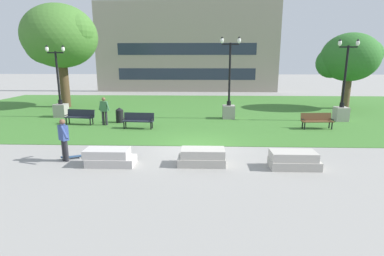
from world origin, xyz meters
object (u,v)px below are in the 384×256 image
lamp_post_right (229,103)px  lamp_post_left (342,105)px  park_bench_near_left (138,119)px  person_bystander_near_lawn (104,110)px  park_bench_far_left (80,116)px  concrete_block_right (294,160)px  concrete_block_center (109,157)px  skateboard (74,156)px  park_bench_near_right (317,120)px  trash_bin (120,115)px  person_skateboarder (64,137)px  concrete_block_left (202,157)px  lamp_post_center (60,103)px

lamp_post_right → lamp_post_left: bearing=-4.3°
park_bench_near_left → person_bystander_near_lawn: person_bystander_near_lawn is taller
park_bench_near_left → park_bench_far_left: 4.01m
concrete_block_right → concrete_block_center: bearing=179.4°
skateboard → park_bench_near_right: size_ratio=0.55×
trash_bin → person_bystander_near_lawn: (-0.70, -0.83, 0.48)m
concrete_block_right → park_bench_near_left: park_bench_near_left is taller
concrete_block_center → skateboard: (-1.69, 0.71, -0.22)m
trash_bin → concrete_block_right: bearing=-42.3°
park_bench_far_left → concrete_block_right: bearing=-33.7°
person_skateboarder → park_bench_near_left: 6.08m
concrete_block_right → person_bystander_near_lawn: 11.78m
concrete_block_center → concrete_block_right: same height
concrete_block_center → park_bench_near_left: size_ratio=1.02×
park_bench_far_left → lamp_post_right: lamp_post_right is taller
park_bench_near_left → lamp_post_left: 13.09m
concrete_block_left → park_bench_near_right: bearing=43.7°
park_bench_near_left → lamp_post_left: (12.82, 2.63, 0.53)m
lamp_post_center → lamp_post_left: bearing=-2.2°
skateboard → park_bench_near_right: (11.89, 5.80, 0.45)m
concrete_block_right → lamp_post_left: bearing=57.6°
skateboard → person_bystander_near_lawn: person_bystander_near_lawn is taller
person_skateboarder → park_bench_near_right: bearing=26.8°
park_bench_near_right → lamp_post_right: (-4.87, 2.90, 0.57)m
skateboard → lamp_post_left: 16.51m
park_bench_near_right → lamp_post_left: lamp_post_left is taller
concrete_block_left → park_bench_near_left: park_bench_near_left is taller
park_bench_near_right → lamp_post_right: 5.69m
trash_bin → park_bench_far_left: bearing=-166.1°
concrete_block_right → park_bench_far_left: 13.24m
concrete_block_center → park_bench_near_left: (-0.19, 6.23, 0.23)m
concrete_block_left → park_bench_near_left: bearing=121.5°
lamp_post_left → lamp_post_right: 7.31m
concrete_block_right → lamp_post_right: bearing=99.7°
park_bench_near_right → person_bystander_near_lawn: person_bystander_near_lawn is taller
concrete_block_center → lamp_post_left: lamp_post_left is taller
person_bystander_near_lawn → trash_bin: bearing=50.0°
park_bench_near_right → person_bystander_near_lawn: size_ratio=1.07×
concrete_block_right → person_skateboarder: bearing=176.9°
person_skateboarder → park_bench_far_left: person_skateboarder is taller
concrete_block_left → skateboard: size_ratio=1.80×
concrete_block_right → park_bench_near_left: (-7.14, 6.31, 0.23)m
person_skateboarder → lamp_post_center: size_ratio=0.35×
lamp_post_right → person_bystander_near_lawn: size_ratio=3.16×
park_bench_near_right → lamp_post_right: bearing=149.2°
concrete_block_left → lamp_post_center: (-9.92, 9.46, 0.71)m
park_bench_near_left → lamp_post_center: (-6.18, 3.38, 0.48)m
concrete_block_left → lamp_post_left: 12.61m
park_bench_far_left → trash_bin: (2.33, 0.58, -0.04)m
skateboard → lamp_post_center: bearing=117.7°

